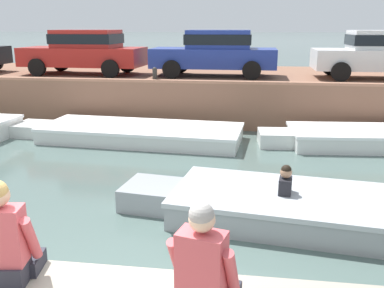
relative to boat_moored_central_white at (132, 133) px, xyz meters
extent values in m
plane|color=#4C605B|center=(1.81, -3.13, -0.22)|extent=(400.00, 400.00, 0.00)
cube|color=brown|center=(1.81, 4.54, 0.50)|extent=(60.00, 6.00, 1.43)
cube|color=#9F6C52|center=(1.81, 1.66, 1.25)|extent=(60.00, 0.24, 0.08)
cube|color=white|center=(0.26, -0.02, -0.04)|extent=(5.59, 2.35, 0.36)
cube|color=white|center=(-3.01, 0.21, -0.04)|extent=(1.17, 1.15, 0.36)
cube|color=white|center=(0.26, -0.02, 0.18)|extent=(5.66, 2.41, 0.08)
cube|color=brown|center=(0.67, -0.05, 0.08)|extent=(0.37, 1.78, 0.06)
cube|color=white|center=(6.56, 0.26, -0.02)|extent=(4.51, 2.07, 0.39)
cube|color=white|center=(3.94, 0.06, -0.02)|extent=(0.95, 1.02, 0.39)
cube|color=white|center=(6.56, 0.26, 0.21)|extent=(4.57, 2.13, 0.08)
cube|color=#93999E|center=(4.61, -4.71, -0.02)|extent=(5.28, 2.47, 0.40)
cube|color=#93999E|center=(1.59, -4.30, -0.02)|extent=(1.14, 1.12, 0.40)
cube|color=#B1B7BD|center=(4.61, -4.71, 0.22)|extent=(5.35, 2.54, 0.08)
cube|color=brown|center=(4.99, -4.76, 0.12)|extent=(0.45, 1.65, 0.06)
cube|color=black|center=(3.86, -4.61, 0.30)|extent=(0.24, 0.34, 0.44)
sphere|color=#A37556|center=(3.86, -4.61, 0.62)|extent=(0.19, 0.19, 0.19)
sphere|color=black|center=(3.86, -4.61, 0.66)|extent=(0.17, 0.17, 0.17)
cube|color=#B2231E|center=(-2.70, 3.52, 1.83)|extent=(4.35, 1.88, 0.64)
cube|color=#B2231E|center=(-2.53, 3.51, 2.45)|extent=(2.20, 1.58, 0.60)
cube|color=black|center=(-2.53, 3.51, 2.45)|extent=(2.29, 1.62, 0.33)
cylinder|color=black|center=(-4.06, 2.71, 1.51)|extent=(0.61, 0.21, 0.60)
cylinder|color=black|center=(-3.99, 4.44, 1.51)|extent=(0.61, 0.21, 0.60)
cylinder|color=black|center=(-1.41, 2.59, 1.51)|extent=(0.61, 0.21, 0.60)
cylinder|color=black|center=(-1.34, 4.33, 1.51)|extent=(0.61, 0.21, 0.60)
cube|color=#233893|center=(1.95, 3.52, 1.83)|extent=(4.21, 1.67, 0.64)
cube|color=#233893|center=(2.12, 3.52, 2.45)|extent=(2.11, 1.46, 0.60)
cube|color=black|center=(2.12, 3.52, 2.45)|extent=(2.19, 1.50, 0.33)
cylinder|color=black|center=(0.64, 2.67, 1.51)|extent=(0.60, 0.18, 0.60)
cylinder|color=black|center=(0.65, 4.37, 1.51)|extent=(0.60, 0.18, 0.60)
cylinder|color=black|center=(3.25, 2.67, 1.51)|extent=(0.60, 0.18, 0.60)
cylinder|color=black|center=(3.25, 4.36, 1.51)|extent=(0.60, 0.18, 0.60)
cube|color=white|center=(7.19, 3.52, 1.83)|extent=(3.88, 1.74, 0.64)
cube|color=white|center=(7.35, 3.52, 2.45)|extent=(1.94, 1.53, 0.60)
cube|color=black|center=(7.35, 3.52, 2.45)|extent=(2.02, 1.56, 0.33)
cylinder|color=black|center=(5.99, 2.63, 1.51)|extent=(0.60, 0.18, 0.60)
cylinder|color=black|center=(5.99, 4.40, 1.51)|extent=(0.60, 0.18, 0.60)
cylinder|color=#2D2B28|center=(0.27, 1.79, 1.39)|extent=(0.14, 0.14, 0.35)
sphere|color=#2D2B28|center=(0.27, 1.79, 1.58)|extent=(0.15, 0.15, 0.15)
cube|color=#282833|center=(1.19, -8.21, 0.82)|extent=(0.38, 0.33, 0.20)
cube|color=#282833|center=(1.16, -7.99, 0.79)|extent=(0.48, 0.38, 0.14)
cube|color=#C64C51|center=(1.19, -8.21, 1.18)|extent=(0.39, 0.27, 0.52)
cylinder|color=#C64C51|center=(1.40, -8.13, 1.12)|extent=(0.13, 0.29, 0.47)
cube|color=#C64C51|center=(2.93, -8.42, 1.18)|extent=(0.40, 0.30, 0.52)
cylinder|color=#C64C51|center=(3.15, -8.43, 1.12)|extent=(0.16, 0.30, 0.47)
cylinder|color=#C64C51|center=(2.72, -8.32, 1.12)|extent=(0.16, 0.30, 0.47)
sphere|color=beige|center=(2.93, -8.42, 1.55)|extent=(0.20, 0.20, 0.20)
sphere|color=gray|center=(2.92, -8.43, 1.59)|extent=(0.19, 0.19, 0.19)
cylinder|color=white|center=(2.94, -8.22, 0.91)|extent=(0.04, 0.04, 0.02)
camera|label=1|loc=(3.24, -11.26, 2.91)|focal=40.00mm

